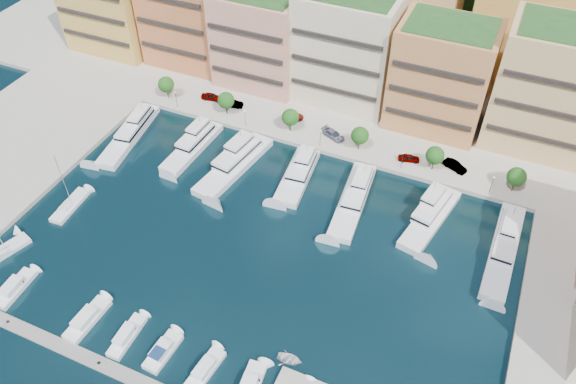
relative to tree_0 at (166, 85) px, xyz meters
name	(u,v)px	position (x,y,z in m)	size (l,w,h in m)	color
ground	(257,250)	(40.00, -33.50, -4.74)	(400.00, 400.00, 0.00)	black
north_quay	(364,79)	(40.00, 28.50, -4.74)	(220.00, 64.00, 2.00)	#9E998E
hillside	(412,1)	(40.00, 76.50, -4.74)	(240.00, 40.00, 58.00)	#253B18
apartment_0	(110,1)	(-26.00, 16.49, 8.57)	(22.00, 16.50, 24.80)	gold
apartment_1	(187,10)	(-4.00, 18.49, 9.57)	(20.00, 16.50, 26.80)	#CD6D44
apartment_2	(260,38)	(17.00, 16.49, 7.57)	(20.00, 15.50, 22.80)	tan
apartment_3	(347,47)	(38.00, 18.49, 9.07)	(22.00, 16.50, 25.80)	beige
apartment_4	(441,76)	(60.00, 16.49, 8.07)	(20.00, 15.50, 23.80)	#BC7E46
apartment_5	(552,89)	(82.00, 18.49, 9.57)	(22.00, 16.50, 26.80)	tan
backblock_2	(405,3)	(45.00, 40.50, 11.26)	(26.00, 18.00, 30.00)	tan
backblock_3	(532,27)	(75.00, 40.50, 11.26)	(26.00, 18.00, 30.00)	gold
tree_0	(166,85)	(0.00, 0.00, 0.00)	(3.80, 3.80, 5.65)	#473323
tree_1	(226,100)	(16.00, 0.00, 0.00)	(3.80, 3.80, 5.65)	#473323
tree_2	(290,117)	(32.00, 0.00, 0.00)	(3.80, 3.80, 5.65)	#473323
tree_3	(360,136)	(48.00, 0.00, 0.00)	(3.80, 3.80, 5.65)	#473323
tree_4	(435,155)	(64.00, 0.00, 0.00)	(3.80, 3.80, 5.65)	#473323
tree_5	(517,177)	(80.00, 0.00, 0.00)	(3.80, 3.80, 5.65)	#473323
lamppost_0	(176,97)	(4.00, -2.30, -0.92)	(0.30, 0.30, 4.20)	black
lamppost_1	(245,115)	(22.00, -2.30, -0.92)	(0.30, 0.30, 4.20)	black
lamppost_2	(320,136)	(40.00, -2.30, -0.92)	(0.30, 0.30, 4.20)	black
lamppost_3	(402,158)	(58.00, -2.30, -0.92)	(0.30, 0.30, 4.20)	black
lamppost_4	(492,182)	(76.00, -2.30, -0.92)	(0.30, 0.30, 4.20)	black
yacht_0	(131,131)	(-0.31, -14.71, -3.53)	(7.59, 22.70, 7.30)	white
yacht_1	(194,144)	(14.74, -12.99, -3.65)	(5.41, 18.64, 7.30)	white
yacht_2	(236,162)	(25.85, -14.49, -3.53)	(8.38, 22.34, 7.30)	white
yacht_3	(299,173)	(39.27, -12.32, -3.53)	(6.63, 17.48, 7.30)	white
yacht_4	(354,197)	(52.01, -14.42, -3.65)	(6.46, 21.86, 7.30)	white
yacht_5	(431,215)	(67.01, -13.14, -3.53)	(8.26, 19.39, 7.30)	white
yacht_6	(505,245)	(80.87, -15.35, -3.53)	(4.78, 23.77, 7.30)	white
cruiser_0	(15,289)	(6.44, -58.09, -4.20)	(3.15, 8.36, 2.55)	white
cruiser_2	(87,320)	(21.60, -58.10, -4.20)	(3.21, 8.88, 2.55)	white
cruiser_3	(127,336)	(29.29, -58.09, -4.20)	(2.59, 8.16, 2.55)	white
cruiser_4	(163,352)	(35.95, -58.10, -4.17)	(3.13, 7.35, 2.66)	white
cruiser_5	(205,370)	(43.44, -58.08, -4.20)	(3.32, 7.75, 2.55)	white
sailboat_0	(4,252)	(-1.36, -52.45, -4.43)	(5.57, 9.65, 13.20)	white
sailboat_1	(70,206)	(1.92, -38.40, -4.43)	(3.41, 9.79, 13.20)	white
tender_0	(290,359)	(54.35, -51.31, -4.34)	(2.80, 3.92, 0.81)	silver
car_0	(212,97)	(9.91, 3.59, -2.91)	(1.98, 4.91, 1.67)	gray
car_1	(232,104)	(15.82, 3.07, -2.92)	(1.74, 5.00, 1.65)	gray
car_2	(293,117)	(30.77, 4.32, -3.06)	(2.26, 4.91, 1.36)	gray
car_3	(333,134)	(41.55, 1.75, -2.94)	(2.26, 5.56, 1.61)	gray
car_4	(409,158)	(58.87, 0.71, -2.98)	(1.79, 4.45, 1.52)	gray
car_5	(455,166)	(68.22, 1.96, -2.90)	(1.78, 5.10, 1.68)	gray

